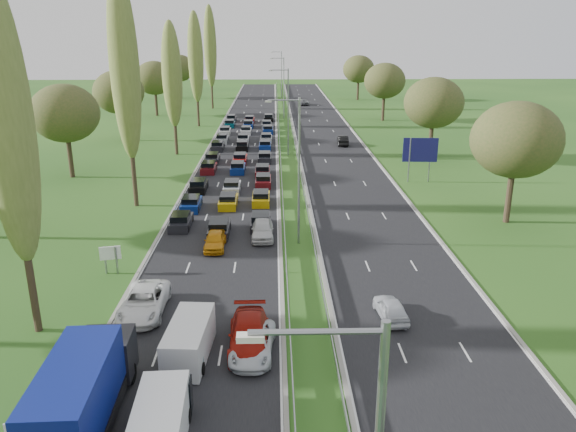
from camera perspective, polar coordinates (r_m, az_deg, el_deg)
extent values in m
plane|color=#224E18|center=(82.53, -0.02, 6.50)|extent=(260.00, 260.00, 0.00)
cube|color=black|center=(85.09, -4.64, 6.80)|extent=(10.50, 215.00, 0.04)
cube|color=black|center=(85.40, 4.51, 6.84)|extent=(10.50, 215.00, 0.04)
cube|color=gray|center=(84.85, -0.84, 7.20)|extent=(0.06, 215.00, 0.32)
cube|color=gray|center=(84.91, 0.73, 7.21)|extent=(0.06, 215.00, 0.32)
cylinder|color=gray|center=(45.14, 1.12, 4.36)|extent=(0.18, 0.18, 12.00)
cylinder|color=gray|center=(79.54, 0.02, 10.44)|extent=(0.18, 0.18, 12.00)
cylinder|color=gray|center=(114.30, -0.43, 12.84)|extent=(0.18, 0.18, 12.00)
cylinder|color=gray|center=(149.18, -0.67, 14.11)|extent=(0.18, 0.18, 12.00)
cylinder|color=#2D2116|center=(35.49, -24.72, -5.44)|extent=(0.44, 0.44, 7.20)
ellipsoid|color=olive|center=(33.22, -26.73, 8.64)|extent=(2.80, 2.80, 16.00)
cylinder|color=#2D2116|center=(58.00, -15.44, 4.77)|extent=(0.44, 0.44, 7.92)
ellipsoid|color=olive|center=(56.63, -16.28, 14.33)|extent=(2.80, 2.80, 17.60)
cylinder|color=#2D2116|center=(82.13, -11.35, 8.39)|extent=(0.44, 0.44, 6.48)
ellipsoid|color=olive|center=(81.20, -11.71, 13.90)|extent=(2.80, 2.80, 14.40)
cylinder|color=#2D2116|center=(106.54, -9.13, 10.91)|extent=(0.44, 0.44, 7.20)
ellipsoid|color=olive|center=(105.80, -9.38, 15.64)|extent=(2.80, 2.80, 16.00)
cylinder|color=#2D2116|center=(131.16, -7.72, 12.48)|extent=(0.44, 0.44, 7.92)
ellipsoid|color=olive|center=(130.57, -7.91, 16.71)|extent=(2.80, 2.80, 17.60)
cylinder|color=#2D2116|center=(72.59, -21.24, 5.57)|extent=(0.56, 0.56, 4.84)
ellipsoid|color=#38471E|center=(71.73, -21.73, 9.68)|extent=(8.00, 8.00, 6.80)
cylinder|color=#2D2116|center=(95.13, -16.54, 8.81)|extent=(0.56, 0.56, 4.84)
ellipsoid|color=#38471E|center=(94.48, -16.83, 11.97)|extent=(8.00, 8.00, 6.80)
cylinder|color=#2D2116|center=(122.14, -13.23, 11.03)|extent=(0.56, 0.56, 4.84)
ellipsoid|color=#38471E|center=(121.62, -13.42, 13.49)|extent=(8.00, 8.00, 6.80)
cylinder|color=#2D2116|center=(153.44, -10.86, 12.57)|extent=(0.56, 0.56, 4.84)
ellipsoid|color=#38471E|center=(153.03, -10.98, 14.54)|extent=(8.00, 8.00, 6.80)
cylinder|color=#2D2116|center=(55.20, 21.54, 1.82)|extent=(0.56, 0.56, 4.84)
ellipsoid|color=#38471E|center=(54.06, 22.19, 7.19)|extent=(8.00, 8.00, 6.80)
cylinder|color=#2D2116|center=(80.06, 14.29, 7.33)|extent=(0.56, 0.56, 4.84)
ellipsoid|color=#38471E|center=(79.28, 14.59, 11.08)|extent=(8.00, 8.00, 6.80)
cylinder|color=#2D2116|center=(113.75, 9.65, 10.74)|extent=(0.56, 0.56, 4.84)
ellipsoid|color=#38471E|center=(113.20, 9.80, 13.39)|extent=(8.00, 8.00, 6.80)
cylinder|color=#2D2116|center=(148.04, 7.11, 12.56)|extent=(0.56, 0.56, 4.84)
ellipsoid|color=#38471E|center=(147.62, 7.19, 14.59)|extent=(8.00, 8.00, 6.80)
cube|color=black|center=(51.40, -10.81, -0.68)|extent=(1.75, 4.00, 0.80)
cube|color=navy|center=(56.50, -9.78, 1.12)|extent=(1.75, 4.00, 0.80)
cube|color=black|center=(62.88, -9.07, 2.92)|extent=(1.75, 4.00, 0.80)
cube|color=#590F14|center=(71.24, -8.05, 4.78)|extent=(1.75, 4.00, 0.80)
cube|color=black|center=(76.44, -7.68, 5.72)|extent=(1.75, 4.00, 0.80)
cube|color=black|center=(84.60, -7.15, 6.95)|extent=(1.75, 4.00, 0.80)
cube|color=#B2B7BC|center=(90.50, -6.69, 7.71)|extent=(1.75, 4.00, 0.80)
cube|color=silver|center=(97.69, -6.39, 8.50)|extent=(1.75, 4.00, 0.80)
cube|color=#053F4C|center=(105.41, -5.91, 9.23)|extent=(1.75, 4.00, 0.80)
cube|color=black|center=(111.68, -5.77, 9.74)|extent=(1.75, 4.00, 0.80)
cube|color=black|center=(49.01, -7.00, -1.43)|extent=(1.75, 4.00, 0.80)
cube|color=#BF990C|center=(56.83, -6.08, 1.39)|extent=(1.75, 4.00, 0.80)
cube|color=#B2B7BC|center=(62.05, -5.70, 2.85)|extent=(1.75, 4.00, 0.80)
cube|color=navy|center=(70.79, -5.11, 4.80)|extent=(1.75, 4.00, 0.80)
cube|color=#A50C0A|center=(75.83, -4.88, 5.71)|extent=(1.75, 4.00, 0.80)
cube|color=black|center=(84.54, -4.66, 7.03)|extent=(1.75, 4.00, 0.80)
cube|color=silver|center=(90.24, -4.56, 7.75)|extent=(1.75, 4.00, 0.80)
cube|color=silver|center=(97.69, -4.27, 8.56)|extent=(1.75, 4.00, 0.80)
cube|color=navy|center=(104.37, -4.03, 9.19)|extent=(1.75, 4.00, 0.80)
cube|color=#A50C0A|center=(110.01, -3.91, 9.66)|extent=(1.75, 4.00, 0.80)
cube|color=black|center=(50.52, -2.79, -0.70)|extent=(1.75, 4.00, 0.80)
cube|color=#BF990C|center=(57.58, -2.76, 1.69)|extent=(1.75, 4.00, 0.80)
cube|color=#590F14|center=(64.33, -2.53, 3.48)|extent=(1.75, 4.00, 0.80)
cube|color=#590F14|center=(68.89, -2.59, 4.48)|extent=(1.75, 4.00, 0.80)
cube|color=black|center=(76.43, -2.39, 5.86)|extent=(1.75, 4.00, 0.80)
cube|color=navy|center=(84.68, -2.34, 7.09)|extent=(1.75, 4.00, 0.80)
cube|color=#B2B7BC|center=(90.53, -2.22, 7.82)|extent=(1.75, 4.00, 0.80)
cube|color=navy|center=(98.45, -2.05, 8.67)|extent=(1.75, 4.00, 0.80)
cube|color=slate|center=(103.85, -2.18, 9.18)|extent=(1.75, 4.00, 0.80)
cube|color=black|center=(112.15, -1.98, 9.86)|extent=(1.75, 4.00, 0.80)
imported|color=white|center=(36.51, -14.44, -8.44)|extent=(2.64, 5.66, 1.57)
imported|color=#054B49|center=(31.97, -10.01, -12.21)|extent=(2.25, 5.33, 1.54)
imported|color=orange|center=(45.91, -7.43, -2.46)|extent=(1.67, 4.10, 1.39)
imported|color=silver|center=(31.37, -3.60, -12.78)|extent=(2.58, 4.99, 1.34)
imported|color=maroon|center=(31.95, -3.98, -11.90)|extent=(2.34, 5.54, 1.60)
imported|color=silver|center=(47.81, -2.61, -1.35)|extent=(1.94, 4.66, 1.58)
imported|color=silver|center=(35.48, 10.42, -9.20)|extent=(1.85, 3.93, 1.30)
imported|color=black|center=(88.09, 5.58, 7.67)|extent=(1.76, 4.54, 1.48)
imported|color=slate|center=(136.93, 1.59, 11.51)|extent=(2.32, 4.96, 1.37)
cube|color=black|center=(27.86, -19.61, -18.34)|extent=(2.41, 9.03, 0.50)
cube|color=navy|center=(26.00, -20.80, -16.53)|extent=(2.51, 6.82, 2.61)
cube|color=black|center=(30.09, -17.82, -13.24)|extent=(2.45, 2.21, 2.20)
cylinder|color=black|center=(30.56, -17.67, -15.02)|extent=(2.11, 1.00, 1.00)
cube|color=white|center=(25.61, -12.91, -20.21)|extent=(2.08, 5.19, 2.08)
cube|color=black|center=(27.46, -11.95, -17.44)|extent=(2.02, 0.83, 1.66)
cylinder|color=black|center=(27.51, -14.01, -19.17)|extent=(0.26, 0.71, 0.71)
cube|color=silver|center=(31.29, -10.02, -12.33)|extent=(2.01, 5.02, 2.01)
cube|color=black|center=(33.24, -9.47, -10.55)|extent=(1.96, 0.80, 1.61)
cylinder|color=black|center=(33.15, -11.04, -11.94)|extent=(0.25, 0.68, 0.68)
cylinder|color=black|center=(30.20, -8.73, -15.08)|extent=(0.25, 0.68, 0.68)
cylinder|color=gray|center=(42.92, -18.07, -4.28)|extent=(0.16, 0.16, 2.10)
cylinder|color=gray|center=(42.70, -17.03, -4.30)|extent=(0.16, 0.16, 2.10)
cube|color=white|center=(42.61, -17.62, -3.61)|extent=(1.48, 0.43, 1.00)
cylinder|color=gray|center=(66.90, 12.22, 5.56)|extent=(0.16, 0.16, 5.20)
cylinder|color=gray|center=(67.50, 14.21, 5.53)|extent=(0.16, 0.16, 5.20)
cube|color=navy|center=(66.95, 13.30, 6.55)|extent=(4.00, 0.37, 2.80)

